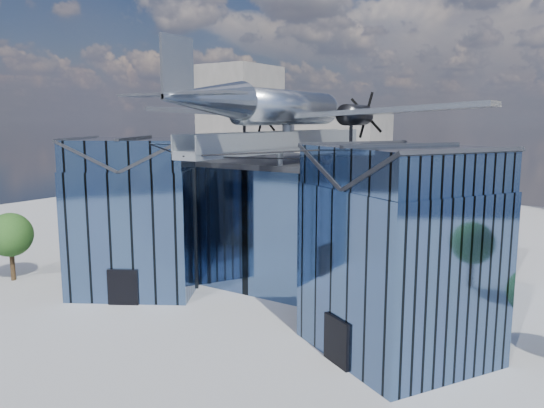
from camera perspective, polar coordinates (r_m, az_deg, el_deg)
The scene contains 5 objects.
ground_plane at distance 37.86m, azimuth -1.70°, elevation -11.23°, with size 120.00×120.00×0.00m, color gray.
museum at distance 41.11m, azimuth 2.93°, elevation -1.59°, with size 32.88×24.50×17.60m.
bg_towers at distance 81.82m, azimuth 20.06°, elevation 6.34°, with size 77.00×24.50×26.00m.
tree_plaza_w at distance 48.32m, azimuth -26.34°, elevation -3.01°, with size 4.28×4.28×5.63m.
tree_side_w at distance 59.54m, azimuth -18.03°, elevation -0.58°, with size 4.25×4.25×5.34m.
Camera 1 is at (20.45, -29.03, 13.13)m, focal length 35.00 mm.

